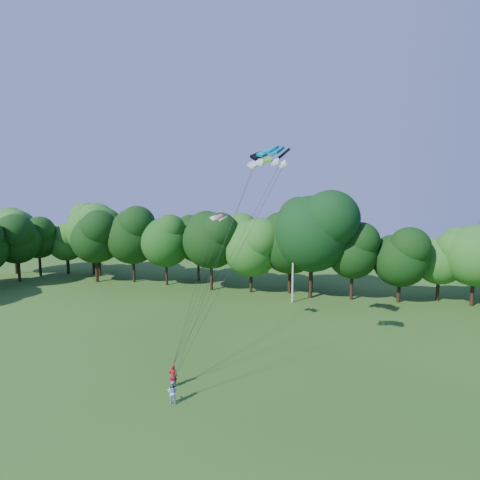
# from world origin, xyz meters

# --- Properties ---
(ground) EXTENTS (160.00, 160.00, 0.00)m
(ground) POSITION_xyz_m (0.00, 0.00, 0.00)
(ground) COLOR #245417
(ground) RESTS_ON ground
(utility_pole) EXTENTS (1.77, 0.41, 8.92)m
(utility_pole) POSITION_xyz_m (4.39, 30.12, 4.57)
(utility_pole) COLOR silver
(utility_pole) RESTS_ON ground
(kite_flyer_left) EXTENTS (0.70, 0.55, 1.67)m
(kite_flyer_left) POSITION_xyz_m (-0.91, 5.96, 0.84)
(kite_flyer_left) COLOR #A7151C
(kite_flyer_left) RESTS_ON ground
(kite_flyer_right) EXTENTS (0.77, 0.60, 1.55)m
(kite_flyer_right) POSITION_xyz_m (0.03, 3.98, 0.78)
(kite_flyer_right) COLOR #AAC4EC
(kite_flyer_right) RESTS_ON ground
(kite_teal) EXTENTS (3.51, 2.58, 0.80)m
(kite_teal) POSITION_xyz_m (4.73, 13.38, 17.66)
(kite_teal) COLOR #057B9E
(kite_teal) RESTS_ON ground
(kite_green) EXTENTS (2.66, 1.34, 0.51)m
(kite_green) POSITION_xyz_m (5.54, 8.24, 16.35)
(kite_green) COLOR #46BA1C
(kite_green) RESTS_ON ground
(kite_pink) EXTENTS (1.70, 1.25, 0.30)m
(kite_pink) POSITION_xyz_m (-0.51, 15.17, 11.99)
(kite_pink) COLOR #F84580
(kite_pink) RESTS_ON ground
(tree_back_west) EXTENTS (9.12, 9.12, 13.26)m
(tree_back_west) POSITION_xyz_m (-30.10, 37.01, 8.28)
(tree_back_west) COLOR #321F14
(tree_back_west) RESTS_ON ground
(tree_back_center) EXTENTS (11.28, 11.28, 16.41)m
(tree_back_center) POSITION_xyz_m (6.44, 33.03, 10.25)
(tree_back_center) COLOR black
(tree_back_center) RESTS_ON ground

